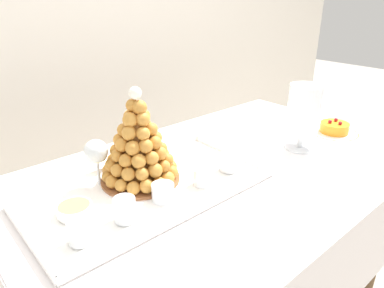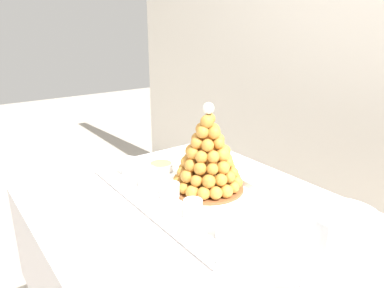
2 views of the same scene
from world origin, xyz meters
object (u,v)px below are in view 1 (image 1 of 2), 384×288
dessert_cup_right (229,163)px  fruit_tart_plate (334,130)px  dessert_cup_mid_right (203,177)px  wine_glass (96,153)px  macaron_goblet (304,111)px  serving_tray (150,189)px  dessert_cup_left (79,232)px  dessert_cup_centre (163,193)px  dessert_cup_mid_left (125,210)px  croquembouche (139,146)px  creme_brulee_ramekin (74,209)px

dessert_cup_right → fruit_tart_plate: (0.54, -0.05, -0.02)m
dessert_cup_mid_right → wine_glass: (-0.22, 0.20, 0.07)m
macaron_goblet → dessert_cup_mid_right: bearing=176.2°
serving_tray → wine_glass: bearing=128.9°
dessert_cup_left → wine_glass: 0.26m
dessert_cup_centre → fruit_tart_plate: fruit_tart_plate is taller
dessert_cup_right → fruit_tart_plate: dessert_cup_right is taller
macaron_goblet → dessert_cup_mid_left: bearing=177.6°
croquembouche → wine_glass: size_ratio=1.93×
dessert_cup_left → macaron_goblet: macaron_goblet is taller
macaron_goblet → dessert_cup_centre: bearing=176.0°
dessert_cup_right → wine_glass: (-0.34, 0.18, 0.07)m
dessert_cup_left → wine_glass: bearing=53.1°
dessert_cup_mid_left → fruit_tart_plate: bearing=-2.4°
serving_tray → fruit_tart_plate: bearing=-8.7°
creme_brulee_ramekin → dessert_cup_centre: bearing=-24.5°
serving_tray → dessert_cup_centre: dessert_cup_centre is taller
macaron_goblet → dessert_cup_right: bearing=172.4°
dessert_cup_centre → macaron_goblet: 0.58m
serving_tray → macaron_goblet: bearing=-11.1°
dessert_cup_right → dessert_cup_left: bearing=-177.8°
serving_tray → dessert_cup_right: size_ratio=12.01×
dessert_cup_right → fruit_tart_plate: size_ratio=0.29×
dessert_cup_mid_left → dessert_cup_mid_right: size_ratio=1.15×
serving_tray → macaron_goblet: size_ratio=2.93×
dessert_cup_left → dessert_cup_mid_left: (0.12, 0.01, 0.00)m
croquembouche → wine_glass: 0.12m
creme_brulee_ramekin → wine_glass: wine_glass is taller
serving_tray → macaron_goblet: macaron_goblet is taller
dessert_cup_left → fruit_tart_plate: size_ratio=0.30×
dessert_cup_mid_left → wine_glass: 0.21m
fruit_tart_plate → wine_glass: 0.91m
dessert_cup_centre → macaron_goblet: (0.57, -0.04, 0.11)m
wine_glass → macaron_goblet: bearing=-19.0°
dessert_cup_mid_left → macaron_goblet: (0.69, -0.03, 0.10)m
serving_tray → dessert_cup_mid_left: dessert_cup_mid_left is taller
dessert_cup_mid_left → fruit_tart_plate: 0.91m
dessert_cup_left → dessert_cup_right: size_ratio=1.02×
wine_glass → fruit_tart_plate: bearing=-15.0°
serving_tray → creme_brulee_ramekin: bearing=174.2°
fruit_tart_plate → macaron_goblet: bearing=177.6°
croquembouche → creme_brulee_ramekin: size_ratio=3.22×
dessert_cup_left → croquembouche: bearing=29.9°
dessert_cup_mid_left → creme_brulee_ramekin: dessert_cup_mid_left is taller
fruit_tart_plate → creme_brulee_ramekin: bearing=171.9°
macaron_goblet → fruit_tart_plate: bearing=-2.4°
dessert_cup_mid_left → creme_brulee_ramekin: (-0.08, 0.10, -0.01)m
dessert_cup_centre → wine_glass: 0.22m
croquembouche → dessert_cup_mid_right: 0.20m
macaron_goblet → wine_glass: macaron_goblet is taller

